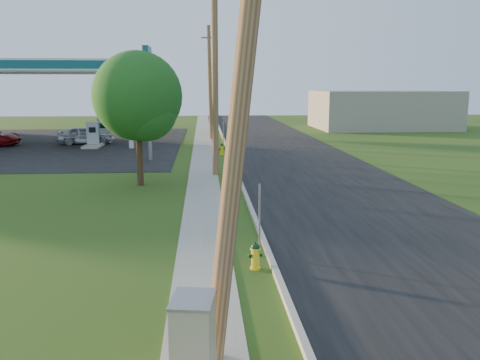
% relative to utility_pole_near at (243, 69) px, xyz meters
% --- Properties ---
extents(ground_plane, '(140.00, 140.00, 0.00)m').
position_rel_utility_pole_near_xyz_m(ground_plane, '(0.60, 1.00, -4.80)').
color(ground_plane, '#294717').
rests_on(ground_plane, ground).
extents(road, '(8.00, 120.00, 0.02)m').
position_rel_utility_pole_near_xyz_m(road, '(5.10, 11.00, -4.79)').
color(road, black).
rests_on(road, ground).
extents(curb, '(0.15, 120.00, 0.15)m').
position_rel_utility_pole_near_xyz_m(curb, '(1.10, 11.00, -4.73)').
color(curb, '#A7A599').
rests_on(curb, ground).
extents(sidewalk, '(1.50, 120.00, 0.03)m').
position_rel_utility_pole_near_xyz_m(sidewalk, '(-0.65, 11.00, -4.79)').
color(sidewalk, gray).
rests_on(sidewalk, ground).
extents(forecourt, '(26.00, 28.00, 0.02)m').
position_rel_utility_pole_near_xyz_m(forecourt, '(-15.40, 33.00, -4.79)').
color(forecourt, black).
rests_on(forecourt, ground).
extents(utility_pole_near, '(1.40, 0.32, 9.48)m').
position_rel_utility_pole_near_xyz_m(utility_pole_near, '(0.00, 0.00, 0.00)').
color(utility_pole_near, brown).
rests_on(utility_pole_near, ground).
extents(utility_pole_mid, '(1.40, 0.32, 9.80)m').
position_rel_utility_pole_near_xyz_m(utility_pole_mid, '(-0.00, 18.00, 0.15)').
color(utility_pole_mid, brown).
rests_on(utility_pole_mid, ground).
extents(utility_pole_far, '(1.40, 0.32, 9.50)m').
position_rel_utility_pole_near_xyz_m(utility_pole_far, '(-0.00, 36.00, 0.00)').
color(utility_pole_far, brown).
rests_on(utility_pole_far, ground).
extents(sign_post_near, '(0.05, 0.04, 2.00)m').
position_rel_utility_pole_near_xyz_m(sign_post_near, '(0.85, 5.20, -3.80)').
color(sign_post_near, gray).
rests_on(sign_post_near, ground).
extents(sign_post_mid, '(0.05, 0.04, 2.00)m').
position_rel_utility_pole_near_xyz_m(sign_post_mid, '(0.85, 17.00, -3.80)').
color(sign_post_mid, gray).
rests_on(sign_post_mid, ground).
extents(sign_post_far, '(0.05, 0.04, 2.00)m').
position_rel_utility_pole_near_xyz_m(sign_post_far, '(0.85, 29.20, -3.80)').
color(sign_post_far, gray).
rests_on(sign_post_far, ground).
extents(gas_canopy, '(18.18, 9.18, 6.40)m').
position_rel_utility_pole_near_xyz_m(gas_canopy, '(-13.40, 33.00, 1.09)').
color(gas_canopy, silver).
rests_on(gas_canopy, ground).
extents(fuel_pump_ne, '(1.20, 3.20, 1.90)m').
position_rel_utility_pole_near_xyz_m(fuel_pump_ne, '(-8.90, 31.00, -4.08)').
color(fuel_pump_ne, '#A7A599').
rests_on(fuel_pump_ne, ground).
extents(fuel_pump_se, '(1.20, 3.20, 1.90)m').
position_rel_utility_pole_near_xyz_m(fuel_pump_se, '(-8.90, 35.00, -4.08)').
color(fuel_pump_se, '#A7A599').
rests_on(fuel_pump_se, ground).
extents(price_pylon, '(0.34, 2.04, 6.85)m').
position_rel_utility_pole_near_xyz_m(price_pylon, '(-3.90, 23.50, 0.63)').
color(price_pylon, gray).
rests_on(price_pylon, ground).
extents(distant_building, '(14.00, 10.00, 4.00)m').
position_rel_utility_pole_near_xyz_m(distant_building, '(18.60, 46.00, -2.80)').
color(distant_building, gray).
rests_on(distant_building, ground).
extents(tree_verge, '(4.03, 4.03, 6.11)m').
position_rel_utility_pole_near_xyz_m(tree_verge, '(-3.46, 15.45, -0.87)').
color(tree_verge, '#3C2719').
rests_on(tree_verge, ground).
extents(tree_lot, '(4.94, 4.94, 7.48)m').
position_rel_utility_pole_near_xyz_m(tree_lot, '(-6.67, 43.15, 0.02)').
color(tree_lot, '#3C2719').
rests_on(tree_lot, ground).
extents(hydrant_near, '(0.37, 0.33, 0.71)m').
position_rel_utility_pole_near_xyz_m(hydrant_near, '(0.64, 4.22, -4.45)').
color(hydrant_near, yellow).
rests_on(hydrant_near, ground).
extents(hydrant_mid, '(0.37, 0.33, 0.73)m').
position_rel_utility_pole_near_xyz_m(hydrant_mid, '(0.74, 15.33, -4.45)').
color(hydrant_mid, '#F2C300').
rests_on(hydrant_mid, ground).
extents(hydrant_far, '(0.41, 0.37, 0.79)m').
position_rel_utility_pole_near_xyz_m(hydrant_far, '(0.60, 25.71, -4.42)').
color(hydrant_far, yellow).
rests_on(hydrant_far, ground).
extents(utility_cabinet, '(0.75, 0.92, 1.43)m').
position_rel_utility_pole_near_xyz_m(utility_cabinet, '(-0.82, -0.72, -4.09)').
color(utility_cabinet, tan).
rests_on(utility_cabinet, ground).
extents(car_silver, '(4.29, 1.98, 1.42)m').
position_rel_utility_pole_near_xyz_m(car_silver, '(-9.88, 32.72, -4.09)').
color(car_silver, '#B6B9BE').
rests_on(car_silver, ground).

